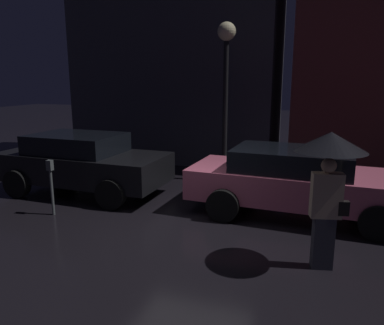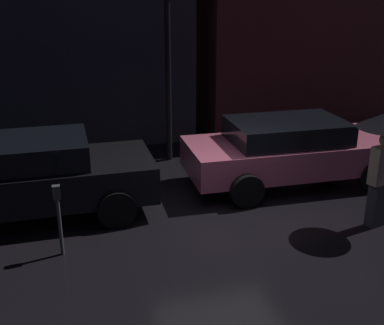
% 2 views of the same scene
% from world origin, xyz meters
% --- Properties ---
extents(ground_plane, '(60.00, 60.00, 0.00)m').
position_xyz_m(ground_plane, '(0.00, 0.00, 0.00)').
color(ground_plane, black).
extents(parked_car_black, '(4.30, 2.06, 1.51)m').
position_xyz_m(parked_car_black, '(-3.31, 1.34, 0.81)').
color(parked_car_black, black).
rests_on(parked_car_black, ground).
extents(parked_car_pink, '(4.71, 2.04, 1.44)m').
position_xyz_m(parked_car_pink, '(2.01, 1.46, 0.77)').
color(parked_car_pink, '#DB6684').
rests_on(parked_car_pink, ground).
extents(parking_meter, '(0.12, 0.10, 1.21)m').
position_xyz_m(parking_meter, '(-2.94, -0.29, 0.75)').
color(parking_meter, '#4C5154').
rests_on(parking_meter, ground).
extents(street_lamp_near, '(0.50, 0.50, 4.37)m').
position_xyz_m(street_lamp_near, '(-0.18, 3.71, 3.30)').
color(street_lamp_near, black).
rests_on(street_lamp_near, ground).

